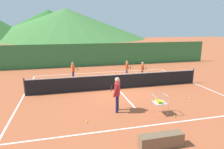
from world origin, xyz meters
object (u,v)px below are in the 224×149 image
at_px(student_2, 143,68).
at_px(tennis_ball_1, 174,116).
at_px(tennis_net, 118,81).
at_px(tennis_ball_2, 128,91).
at_px(student_1, 127,67).
at_px(ball_cart, 159,102).
at_px(instructor, 117,91).
at_px(tennis_ball_3, 87,121).
at_px(courtside_bench, 161,141).
at_px(student_0, 73,69).
at_px(tennis_ball_4, 190,98).

relative_size(student_2, tennis_ball_1, 18.48).
relative_size(tennis_net, tennis_ball_2, 163.09).
xyz_separation_m(student_1, ball_cart, (-0.72, -6.79, -0.19)).
xyz_separation_m(instructor, tennis_ball_3, (-1.50, -0.77, -0.95)).
height_order(student_2, tennis_ball_2, student_2).
bearing_deg(tennis_ball_1, ball_cart, 137.42).
distance_m(student_1, ball_cart, 6.83).
bearing_deg(tennis_net, tennis_ball_1, -73.64).
bearing_deg(tennis_net, instructor, -106.13).
xyz_separation_m(student_1, courtside_bench, (-1.84, -9.12, -0.56)).
bearing_deg(tennis_net, ball_cart, -78.66).
xyz_separation_m(instructor, student_0, (-1.66, 6.26, -0.18)).
height_order(tennis_net, student_0, student_0).
height_order(instructor, tennis_ball_4, instructor).
height_order(instructor, student_1, instructor).
height_order(ball_cart, tennis_ball_2, ball_cart).
distance_m(instructor, student_2, 6.59).
height_order(instructor, tennis_ball_1, instructor).
xyz_separation_m(ball_cart, tennis_ball_2, (-0.32, 3.35, -0.56)).
bearing_deg(courtside_bench, instructor, 101.83).
bearing_deg(tennis_ball_2, instructor, -118.98).
xyz_separation_m(ball_cart, tennis_ball_1, (0.51, -0.47, -0.56)).
distance_m(student_0, student_2, 5.29).
bearing_deg(tennis_net, tennis_ball_2, -54.88).
bearing_deg(courtside_bench, tennis_ball_1, 48.67).
height_order(tennis_ball_1, tennis_ball_3, same).
height_order(tennis_net, student_2, student_2).
height_order(tennis_ball_2, courtside_bench, courtside_bench).
bearing_deg(tennis_ball_4, student_0, 136.91).
bearing_deg(tennis_ball_2, tennis_ball_4, -34.08).
distance_m(instructor, courtside_bench, 3.24).
xyz_separation_m(tennis_ball_2, courtside_bench, (-0.80, -5.68, 0.20)).
bearing_deg(tennis_ball_3, courtside_bench, -47.14).
relative_size(ball_cart, courtside_bench, 0.60).
relative_size(tennis_net, ball_cart, 12.34).
xyz_separation_m(tennis_net, tennis_ball_2, (0.49, -0.69, -0.47)).
xyz_separation_m(student_1, tennis_ball_2, (-1.04, -3.44, -0.75)).
bearing_deg(tennis_net, student_1, 60.85).
xyz_separation_m(tennis_ball_1, tennis_ball_4, (2.10, 1.84, 0.00)).
distance_m(tennis_ball_2, courtside_bench, 5.74).
height_order(student_0, tennis_ball_2, student_0).
distance_m(tennis_ball_1, courtside_bench, 2.48).
distance_m(ball_cart, tennis_ball_2, 3.41).
relative_size(student_0, ball_cart, 1.49).
bearing_deg(instructor, student_1, 67.65).
height_order(student_2, tennis_ball_4, student_2).
bearing_deg(tennis_ball_1, student_1, 88.40).
distance_m(tennis_ball_3, courtside_bench, 3.16).
height_order(tennis_ball_4, courtside_bench, courtside_bench).
bearing_deg(ball_cart, instructor, 157.06).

